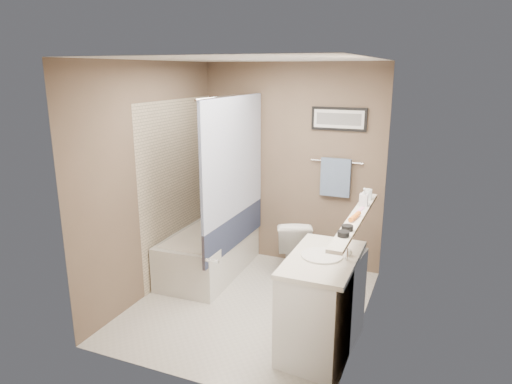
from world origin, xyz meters
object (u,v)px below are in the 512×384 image
at_px(candle_bowl_near, 343,234).
at_px(toilet, 293,246).
at_px(candle_bowl_far, 347,228).
at_px(bathtub, 211,251).
at_px(glass_jar, 368,194).
at_px(hair_brush_front, 355,216).
at_px(vanity, 322,306).
at_px(soap_bottle, 364,197).

bearing_deg(candle_bowl_near, toilet, 119.67).
height_order(candle_bowl_near, candle_bowl_far, same).
distance_m(bathtub, glass_jar, 2.01).
xyz_separation_m(hair_brush_front, glass_jar, (0.00, 0.63, 0.03)).
relative_size(toilet, vanity, 0.75).
xyz_separation_m(vanity, soap_bottle, (0.19, 0.65, 0.80)).
xyz_separation_m(bathtub, toilet, (0.91, 0.30, 0.09)).
bearing_deg(vanity, soap_bottle, 79.22).
height_order(vanity, hair_brush_front, hair_brush_front).
bearing_deg(hair_brush_front, candle_bowl_far, -90.00).
bearing_deg(candle_bowl_near, hair_brush_front, 90.00).
bearing_deg(bathtub, candle_bowl_near, -36.59).
bearing_deg(vanity, bathtub, 152.26).
bearing_deg(bathtub, candle_bowl_far, -33.36).
bearing_deg(candle_bowl_far, toilet, 122.14).
height_order(toilet, candle_bowl_near, candle_bowl_near).
xyz_separation_m(toilet, candle_bowl_far, (0.88, -1.39, 0.80)).
bearing_deg(glass_jar, vanity, -102.00).
bearing_deg(vanity, glass_jar, 83.08).
distance_m(hair_brush_front, glass_jar, 0.64).
distance_m(candle_bowl_far, soap_bottle, 0.72).
height_order(vanity, glass_jar, glass_jar).
xyz_separation_m(hair_brush_front, soap_bottle, (0.00, 0.42, 0.06)).
relative_size(toilet, candle_bowl_far, 7.54).
height_order(bathtub, toilet, toilet).
distance_m(toilet, candle_bowl_near, 1.94).
bearing_deg(toilet, glass_jar, 130.88).
height_order(candle_bowl_near, soap_bottle, soap_bottle).
xyz_separation_m(bathtub, glass_jar, (1.79, -0.16, 0.92)).
bearing_deg(toilet, hair_brush_front, 107.27).
bearing_deg(glass_jar, soap_bottle, -90.00).
bearing_deg(toilet, candle_bowl_near, 98.32).
distance_m(vanity, glass_jar, 1.17).
xyz_separation_m(candle_bowl_near, hair_brush_front, (0.00, 0.44, 0.00)).
distance_m(toilet, candle_bowl_far, 1.83).
bearing_deg(bathtub, vanity, -34.69).
distance_m(candle_bowl_far, glass_jar, 0.93).
height_order(bathtub, vanity, vanity).
height_order(toilet, glass_jar, glass_jar).
height_order(vanity, soap_bottle, soap_bottle).
bearing_deg(vanity, toilet, 122.48).
xyz_separation_m(vanity, hair_brush_front, (0.19, 0.24, 0.74)).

